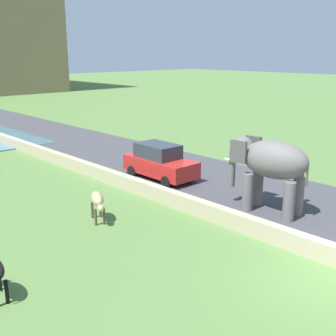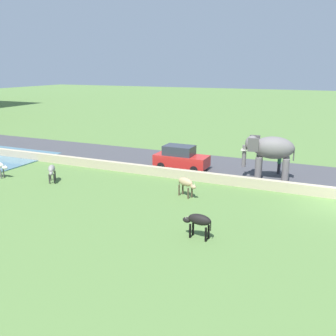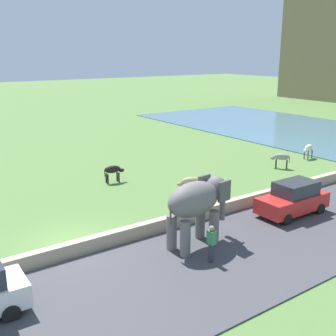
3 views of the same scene
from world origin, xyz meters
name	(u,v)px [view 3 (image 3 of 3)]	position (x,y,z in m)	size (l,w,h in m)	color
ground_plane	(74,243)	(0.00, 0.00, 0.00)	(220.00, 220.00, 0.00)	#567A3D
lake	(286,128)	(-14.00, 31.31, 0.04)	(36.00, 18.00, 0.08)	slate
elephant	(197,202)	(3.40, 4.33, 2.04)	(1.72, 3.54, 2.99)	slate
person_beside_elephant	(211,243)	(4.94, 3.83, 0.87)	(0.36, 0.22, 1.63)	#33333D
car_red	(293,199)	(3.43, 10.74, 0.90)	(1.82, 4.01, 1.80)	red
cow_grey	(281,157)	(-3.01, 17.38, 0.84)	(1.31, 1.10, 1.15)	gray
cow_black	(113,170)	(-7.00, 5.68, 0.84)	(0.54, 1.41, 1.15)	black
cow_white	(308,148)	(-3.74, 21.51, 0.84)	(0.69, 1.42, 1.15)	silver
cow_tan	(190,182)	(-2.07, 8.18, 0.84)	(0.88, 1.40, 1.15)	tan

